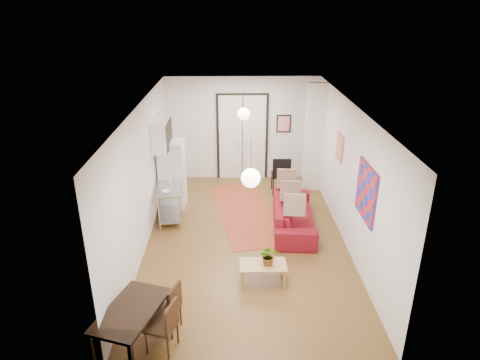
{
  "coord_description": "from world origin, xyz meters",
  "views": [
    {
      "loc": [
        -0.27,
        -8.05,
        4.77
      ],
      "look_at": [
        -0.12,
        0.29,
        1.25
      ],
      "focal_mm": 32.0,
      "sensor_mm": 36.0,
      "label": 1
    }
  ],
  "objects_px": {
    "dining_table": "(131,314)",
    "dining_chair_near": "(166,300)",
    "kitchen_counter": "(169,199)",
    "black_side_chair": "(280,170)",
    "coffee_table": "(263,267)",
    "sofa": "(294,214)",
    "fridge": "(172,175)",
    "dining_chair_far": "(162,318)"
  },
  "relations": [
    {
      "from": "kitchen_counter",
      "to": "dining_table",
      "type": "height_order",
      "value": "kitchen_counter"
    },
    {
      "from": "coffee_table",
      "to": "fridge",
      "type": "distance_m",
      "value": 3.79
    },
    {
      "from": "sofa",
      "to": "dining_chair_near",
      "type": "distance_m",
      "value": 3.97
    },
    {
      "from": "fridge",
      "to": "dining_chair_near",
      "type": "bearing_deg",
      "value": -82.14
    },
    {
      "from": "black_side_chair",
      "to": "dining_table",
      "type": "bearing_deg",
      "value": 63.53
    },
    {
      "from": "coffee_table",
      "to": "fridge",
      "type": "xyz_separation_m",
      "value": [
        -2.01,
        3.17,
        0.52
      ]
    },
    {
      "from": "kitchen_counter",
      "to": "black_side_chair",
      "type": "xyz_separation_m",
      "value": [
        2.74,
        1.58,
        0.09
      ]
    },
    {
      "from": "dining_table",
      "to": "coffee_table",
      "type": "bearing_deg",
      "value": 37.68
    },
    {
      "from": "fridge",
      "to": "dining_chair_far",
      "type": "distance_m",
      "value": 4.72
    },
    {
      "from": "dining_chair_near",
      "to": "black_side_chair",
      "type": "relative_size",
      "value": 0.82
    },
    {
      "from": "sofa",
      "to": "fridge",
      "type": "height_order",
      "value": "fridge"
    },
    {
      "from": "coffee_table",
      "to": "kitchen_counter",
      "type": "distance_m",
      "value": 3.18
    },
    {
      "from": "coffee_table",
      "to": "black_side_chair",
      "type": "xyz_separation_m",
      "value": [
        0.73,
        4.04,
        0.28
      ]
    },
    {
      "from": "dining_chair_near",
      "to": "coffee_table",
      "type": "bearing_deg",
      "value": 143.41
    },
    {
      "from": "dining_chair_far",
      "to": "coffee_table",
      "type": "bearing_deg",
      "value": 151.89
    },
    {
      "from": "kitchen_counter",
      "to": "fridge",
      "type": "height_order",
      "value": "fridge"
    },
    {
      "from": "dining_table",
      "to": "dining_chair_near",
      "type": "height_order",
      "value": "dining_chair_near"
    },
    {
      "from": "coffee_table",
      "to": "dining_chair_near",
      "type": "relative_size",
      "value": 1.0
    },
    {
      "from": "fridge",
      "to": "black_side_chair",
      "type": "height_order",
      "value": "fridge"
    },
    {
      "from": "fridge",
      "to": "black_side_chair",
      "type": "relative_size",
      "value": 1.64
    },
    {
      "from": "fridge",
      "to": "dining_chair_far",
      "type": "xyz_separation_m",
      "value": [
        0.42,
        -4.69,
        -0.36
      ]
    },
    {
      "from": "dining_table",
      "to": "dining_chair_far",
      "type": "height_order",
      "value": "dining_chair_far"
    },
    {
      "from": "kitchen_counter",
      "to": "sofa",
      "type": "bearing_deg",
      "value": -16.46
    },
    {
      "from": "sofa",
      "to": "kitchen_counter",
      "type": "bearing_deg",
      "value": 85.74
    },
    {
      "from": "kitchen_counter",
      "to": "dining_table",
      "type": "relative_size",
      "value": 0.82
    },
    {
      "from": "sofa",
      "to": "coffee_table",
      "type": "bearing_deg",
      "value": 162.03
    },
    {
      "from": "coffee_table",
      "to": "dining_table",
      "type": "distance_m",
      "value": 2.55
    },
    {
      "from": "kitchen_counter",
      "to": "fridge",
      "type": "distance_m",
      "value": 0.79
    },
    {
      "from": "kitchen_counter",
      "to": "dining_chair_far",
      "type": "height_order",
      "value": "dining_chair_far"
    },
    {
      "from": "black_side_chair",
      "to": "kitchen_counter",
      "type": "bearing_deg",
      "value": 29.68
    },
    {
      "from": "kitchen_counter",
      "to": "dining_table",
      "type": "distance_m",
      "value": 4.01
    },
    {
      "from": "black_side_chair",
      "to": "coffee_table",
      "type": "bearing_deg",
      "value": 79.41
    },
    {
      "from": "sofa",
      "to": "black_side_chair",
      "type": "distance_m",
      "value": 2.03
    },
    {
      "from": "dining_chair_near",
      "to": "dining_chair_far",
      "type": "relative_size",
      "value": 1.0
    },
    {
      "from": "kitchen_counter",
      "to": "dining_chair_near",
      "type": "bearing_deg",
      "value": -91.27
    },
    {
      "from": "dining_chair_far",
      "to": "black_side_chair",
      "type": "bearing_deg",
      "value": 175.58
    },
    {
      "from": "coffee_table",
      "to": "dining_table",
      "type": "relative_size",
      "value": 0.61
    },
    {
      "from": "kitchen_counter",
      "to": "dining_chair_near",
      "type": "xyz_separation_m",
      "value": [
        0.42,
        -3.57,
        -0.03
      ]
    },
    {
      "from": "fridge",
      "to": "black_side_chair",
      "type": "xyz_separation_m",
      "value": [
        2.74,
        0.86,
        -0.24
      ]
    },
    {
      "from": "black_side_chair",
      "to": "fridge",
      "type": "bearing_deg",
      "value": 17.16
    },
    {
      "from": "dining_chair_near",
      "to": "black_side_chair",
      "type": "distance_m",
      "value": 5.65
    },
    {
      "from": "dining_chair_far",
      "to": "black_side_chair",
      "type": "height_order",
      "value": "black_side_chair"
    }
  ]
}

